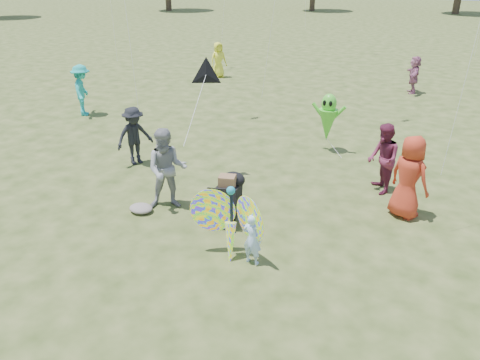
% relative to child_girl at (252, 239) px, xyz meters
% --- Properties ---
extents(ground, '(160.00, 160.00, 0.00)m').
position_rel_child_girl_xyz_m(ground, '(-0.56, -0.40, -0.51)').
color(ground, '#51592B').
rests_on(ground, ground).
extents(child_girl, '(0.39, 0.27, 1.02)m').
position_rel_child_girl_xyz_m(child_girl, '(0.00, 0.00, 0.00)').
color(child_girl, '#B4D5FF').
rests_on(child_girl, ground).
extents(adult_man, '(1.15, 1.07, 1.88)m').
position_rel_child_girl_xyz_m(adult_man, '(-2.62, 1.24, 0.43)').
color(adult_man, gray).
rests_on(adult_man, ground).
extents(grey_bag, '(0.55, 0.45, 0.17)m').
position_rel_child_girl_xyz_m(grey_bag, '(-3.07, 0.76, -0.42)').
color(grey_bag, gray).
rests_on(grey_bag, ground).
extents(crowd_a, '(1.09, 0.96, 1.87)m').
position_rel_child_girl_xyz_m(crowd_a, '(2.33, 3.10, 0.42)').
color(crowd_a, '#BB341D').
rests_on(crowd_a, ground).
extents(crowd_b, '(1.03, 1.21, 1.63)m').
position_rel_child_girl_xyz_m(crowd_b, '(-4.88, 3.08, 0.30)').
color(crowd_b, black).
rests_on(crowd_b, ground).
extents(crowd_e, '(0.96, 1.04, 1.72)m').
position_rel_child_girl_xyz_m(crowd_e, '(1.63, 4.12, 0.35)').
color(crowd_e, maroon).
rests_on(crowd_e, ground).
extents(crowd_g, '(0.93, 0.98, 1.69)m').
position_rel_child_girl_xyz_m(crowd_g, '(-7.90, 13.96, 0.33)').
color(crowd_g, yellow).
rests_on(crowd_g, ground).
extents(crowd_i, '(1.24, 1.38, 1.85)m').
position_rel_child_girl_xyz_m(crowd_i, '(-9.44, 6.13, 0.41)').
color(crowd_i, '#1FAAA3').
rests_on(crowd_i, ground).
extents(crowd_j, '(0.76, 1.53, 1.58)m').
position_rel_child_girl_xyz_m(crowd_j, '(1.19, 14.71, 0.28)').
color(crowd_j, '#A75F7F').
rests_on(crowd_j, ground).
extents(jogging_stroller, '(0.65, 1.11, 1.09)m').
position_rel_child_girl_xyz_m(jogging_stroller, '(-1.10, 1.29, 0.10)').
color(jogging_stroller, black).
rests_on(jogging_stroller, ground).
extents(butterfly_kite, '(1.74, 0.75, 1.66)m').
position_rel_child_girl_xyz_m(butterfly_kite, '(-0.45, 0.04, 0.20)').
color(butterfly_kite, orange).
rests_on(butterfly_kite, ground).
extents(delta_kite_rig, '(0.90, 2.24, 1.56)m').
position_rel_child_girl_xyz_m(delta_kite_rig, '(-2.67, 3.25, 2.15)').
color(delta_kite_rig, black).
rests_on(delta_kite_rig, ground).
extents(alien_kite, '(1.12, 0.69, 1.74)m').
position_rel_child_girl_xyz_m(alien_kite, '(-0.33, 6.28, 0.46)').
color(alien_kite, '#50D030').
rests_on(alien_kite, ground).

